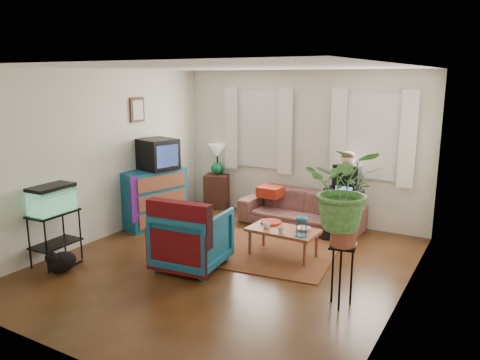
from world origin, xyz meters
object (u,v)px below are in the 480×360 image
Objects in this scene: side_table at (218,191)px; armchair at (192,236)px; dresser at (153,198)px; sofa at (301,204)px; plant_stand at (341,276)px; coffee_table at (283,243)px; aquarium_stand at (55,238)px.

armchair is at bearing -63.71° from side_table.
dresser is (-0.34, -1.50, 0.16)m from side_table.
sofa is 2.51m from dresser.
plant_stand reaches higher than side_table.
armchair is 2.06m from plant_stand.
dresser reaches higher than sofa.
plant_stand is (1.17, -1.01, 0.15)m from coffee_table.
armchair reaches higher than aquarium_stand.
plant_stand is (2.06, -0.07, -0.08)m from armchair.
side_table is at bearing 82.05° from aquarium_stand.
coffee_table is (2.19, -1.69, -0.12)m from side_table.
armchair is (1.30, -2.63, 0.11)m from side_table.
armchair is at bearing 24.91° from aquarium_stand.
sofa is at bearing -110.09° from armchair.
sofa is 2.11× the size of coffee_table.
coffee_table is at bearing -37.76° from side_table.
coffee_table is at bearing 139.25° from plant_stand.
plant_stand is (3.70, -1.21, -0.13)m from dresser.
dresser is (-2.22, -1.17, 0.08)m from sofa.
armchair reaches higher than side_table.
dresser reaches higher than side_table.
coffee_table is at bearing -75.35° from sofa.
plant_stand is at bearing -39.05° from coffee_table.
sofa is 2.83× the size of aquarium_stand.
side_table is (-1.88, 0.33, -0.08)m from sofa.
aquarium_stand is (-0.01, -1.99, -0.12)m from dresser.
aquarium_stand is at bearing -75.69° from dresser.
plant_stand is (1.48, -2.38, -0.05)m from sofa.
plant_stand reaches higher than coffee_table.
side_table is 0.61× the size of dresser.
side_table is 3.50m from aquarium_stand.
coffee_table is (2.54, 1.79, -0.16)m from aquarium_stand.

